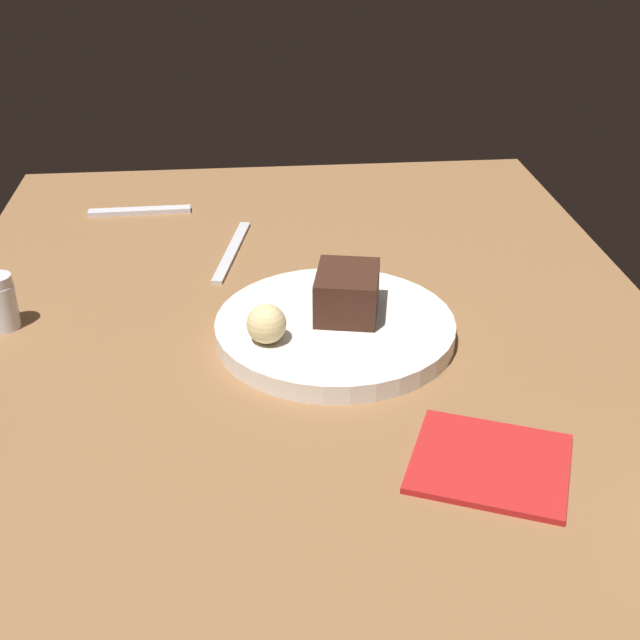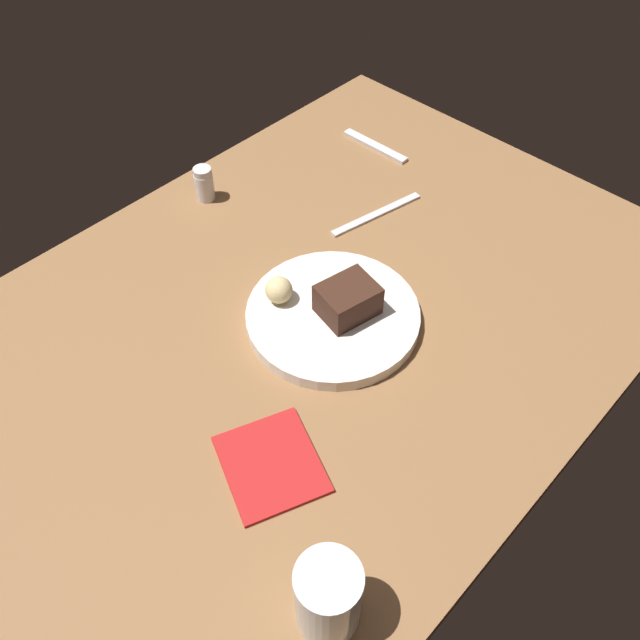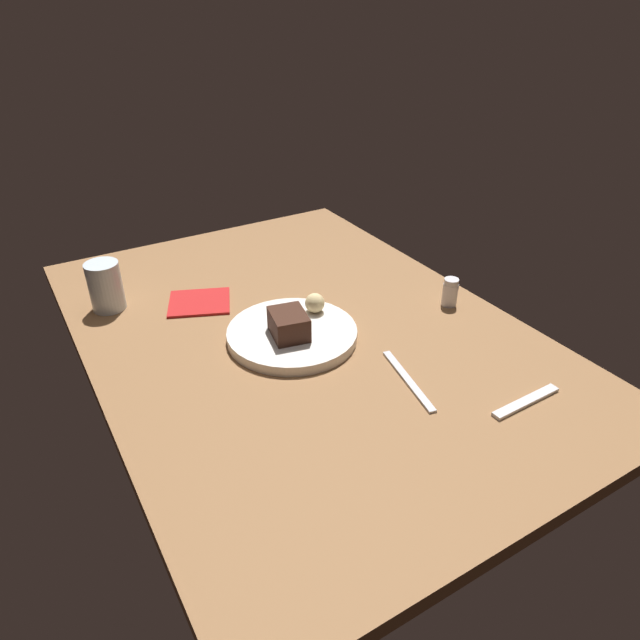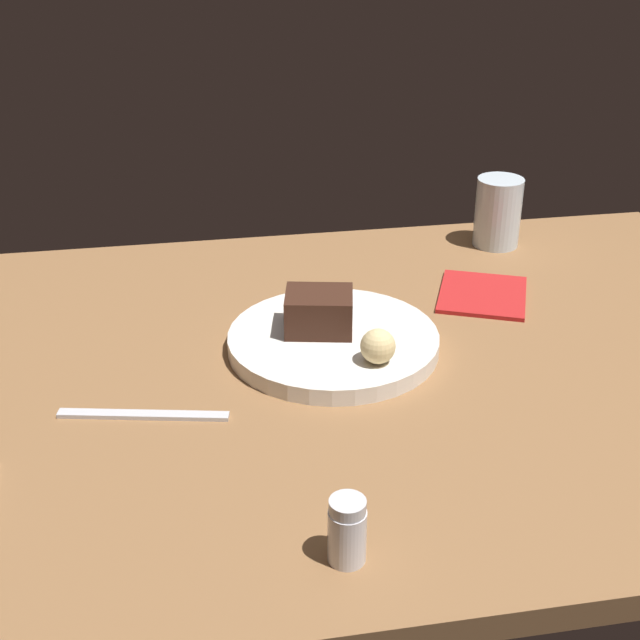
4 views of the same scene
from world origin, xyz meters
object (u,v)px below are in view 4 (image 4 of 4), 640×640
(butter_knife, at_px, (143,415))
(folded_napkin, at_px, (483,295))
(dessert_plate, at_px, (333,341))
(chocolate_cake_slice, at_px, (319,312))
(salt_shaker, at_px, (347,531))
(bread_roll, at_px, (378,346))
(water_glass, at_px, (498,212))

(butter_knife, height_order, folded_napkin, folded_napkin)
(dessert_plate, bearing_deg, chocolate_cake_slice, -43.75)
(salt_shaker, distance_m, folded_napkin, 0.56)
(chocolate_cake_slice, bearing_deg, dessert_plate, 136.25)
(dessert_plate, height_order, folded_napkin, dessert_plate)
(bread_roll, relative_size, water_glass, 0.38)
(dessert_plate, bearing_deg, bread_roll, 116.77)
(folded_napkin, bearing_deg, chocolate_cake_slice, 20.92)
(dessert_plate, bearing_deg, salt_shaker, 81.12)
(salt_shaker, relative_size, butter_knife, 0.34)
(dessert_plate, xyz_separation_m, butter_knife, (0.24, 0.11, -0.01))
(butter_knife, bearing_deg, dessert_plate, -142.46)
(dessert_plate, relative_size, salt_shaker, 4.10)
(butter_knife, bearing_deg, salt_shaker, 136.56)
(chocolate_cake_slice, xyz_separation_m, butter_knife, (0.22, 0.13, -0.04))
(dessert_plate, height_order, water_glass, water_glass)
(dessert_plate, xyz_separation_m, water_glass, (-0.32, -0.29, 0.04))
(salt_shaker, bearing_deg, chocolate_cake_slice, -96.25)
(water_glass, relative_size, butter_knife, 0.58)
(bread_roll, xyz_separation_m, water_glass, (-0.28, -0.37, 0.01))
(bread_roll, bearing_deg, folded_napkin, -136.48)
(chocolate_cake_slice, xyz_separation_m, bread_roll, (-0.05, 0.09, -0.00))
(chocolate_cake_slice, bearing_deg, bread_roll, 120.66)
(bread_roll, relative_size, butter_knife, 0.22)
(dessert_plate, xyz_separation_m, chocolate_cake_slice, (0.02, -0.01, 0.04))
(water_glass, bearing_deg, salt_shaker, 60.25)
(chocolate_cake_slice, relative_size, water_glass, 0.76)
(folded_napkin, bearing_deg, salt_shaker, 58.58)
(salt_shaker, relative_size, water_glass, 0.59)
(dessert_plate, distance_m, bread_roll, 0.09)
(chocolate_cake_slice, distance_m, bread_roll, 0.11)
(chocolate_cake_slice, distance_m, salt_shaker, 0.39)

